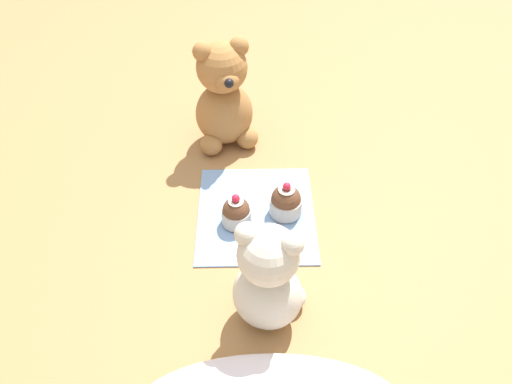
# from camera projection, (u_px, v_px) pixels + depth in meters

# --- Properties ---
(ground_plane) EXTENTS (4.00, 4.00, 0.00)m
(ground_plane) POSITION_uv_depth(u_px,v_px,m) (256.00, 214.00, 0.90)
(ground_plane) COLOR #9E7042
(knitted_placemat) EXTENTS (0.21, 0.24, 0.01)m
(knitted_placemat) POSITION_uv_depth(u_px,v_px,m) (256.00, 213.00, 0.90)
(knitted_placemat) COLOR #7A9ED1
(knitted_placemat) RESTS_ON ground_plane
(teddy_bear_cream) EXTENTS (0.12, 0.12, 0.20)m
(teddy_bear_cream) POSITION_uv_depth(u_px,v_px,m) (268.00, 279.00, 0.69)
(teddy_bear_cream) COLOR beige
(teddy_bear_cream) RESTS_ON ground_plane
(teddy_bear_tan) EXTENTS (0.14, 0.13, 0.23)m
(teddy_bear_tan) POSITION_uv_depth(u_px,v_px,m) (224.00, 98.00, 0.98)
(teddy_bear_tan) COLOR #A3703D
(teddy_bear_tan) RESTS_ON ground_plane
(cupcake_near_cream_bear) EXTENTS (0.05, 0.05, 0.06)m
(cupcake_near_cream_bear) POSITION_uv_depth(u_px,v_px,m) (236.00, 212.00, 0.86)
(cupcake_near_cream_bear) COLOR #B2ADA3
(cupcake_near_cream_bear) RESTS_ON knitted_placemat
(cupcake_near_tan_bear) EXTENTS (0.06, 0.06, 0.07)m
(cupcake_near_tan_bear) POSITION_uv_depth(u_px,v_px,m) (286.00, 200.00, 0.88)
(cupcake_near_tan_bear) COLOR #B2ADA3
(cupcake_near_tan_bear) RESTS_ON knitted_placemat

